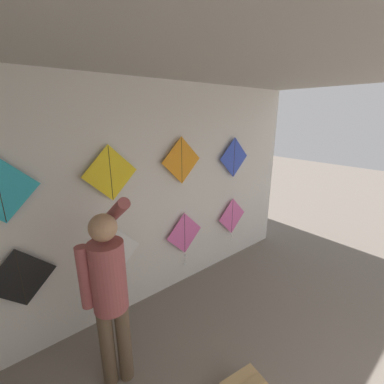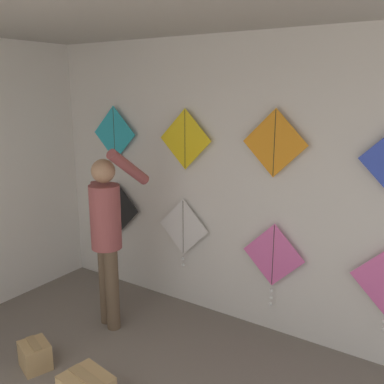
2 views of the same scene
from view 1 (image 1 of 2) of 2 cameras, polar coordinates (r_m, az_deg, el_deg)
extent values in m
cube|color=silver|center=(3.26, -9.41, -1.42)|extent=(5.23, 0.06, 2.80)
cube|color=#A8A399|center=(1.77, 26.06, 28.62)|extent=(5.23, 4.55, 0.04)
cylinder|color=brown|center=(2.80, -18.27, -29.83)|extent=(0.13, 0.13, 0.82)
cylinder|color=brown|center=(2.80, -14.87, -29.50)|extent=(0.13, 0.13, 0.82)
cylinder|color=#9E4C4C|center=(2.34, -18.10, -17.39)|extent=(0.29, 0.29, 0.62)
sphere|color=tan|center=(2.13, -19.19, -7.48)|extent=(0.22, 0.22, 0.22)
cylinder|color=#9E4C4C|center=(2.33, -22.70, -17.09)|extent=(0.10, 0.10, 0.55)
cylinder|color=#9E4C4C|center=(2.31, -16.91, -4.61)|extent=(0.10, 0.51, 0.40)
cube|color=black|center=(2.98, -33.77, -15.62)|extent=(0.61, 0.01, 0.61)
cylinder|color=black|center=(2.98, -33.77, -15.63)|extent=(0.01, 0.01, 0.58)
cube|color=white|center=(3.18, -16.62, -12.58)|extent=(0.61, 0.01, 0.61)
cylinder|color=black|center=(3.17, -16.60, -12.59)|extent=(0.01, 0.01, 0.58)
sphere|color=white|center=(3.35, -16.01, -17.95)|extent=(0.04, 0.04, 0.04)
sphere|color=white|center=(3.39, -15.91, -18.92)|extent=(0.04, 0.04, 0.04)
cube|color=pink|center=(3.66, -1.66, -9.16)|extent=(0.61, 0.01, 0.61)
cylinder|color=black|center=(3.66, -1.64, -9.17)|extent=(0.01, 0.01, 0.58)
sphere|color=white|center=(3.83, -1.52, -13.99)|extent=(0.04, 0.04, 0.04)
sphere|color=white|center=(3.86, -1.51, -14.88)|extent=(0.04, 0.04, 0.04)
sphere|color=white|center=(3.90, -1.50, -15.76)|extent=(0.04, 0.04, 0.04)
cube|color=pink|center=(4.30, 8.90, -5.32)|extent=(0.61, 0.01, 0.61)
cylinder|color=black|center=(4.29, 8.92, -5.33)|extent=(0.01, 0.01, 0.58)
sphere|color=white|center=(4.44, 8.79, -9.61)|extent=(0.04, 0.04, 0.04)
sphere|color=white|center=(4.47, 8.75, -10.42)|extent=(0.04, 0.04, 0.04)
cube|color=yellow|center=(2.86, -17.67, 3.99)|extent=(0.61, 0.01, 0.61)
cylinder|color=black|center=(2.86, -17.65, 3.98)|extent=(0.01, 0.01, 0.58)
cube|color=orange|center=(3.32, -2.33, 6.99)|extent=(0.61, 0.01, 0.61)
cylinder|color=black|center=(3.32, -2.31, 6.99)|extent=(0.01, 0.01, 0.58)
cube|color=blue|center=(4.02, 9.33, 7.56)|extent=(0.61, 0.01, 0.61)
cylinder|color=black|center=(4.01, 9.35, 7.56)|extent=(0.01, 0.01, 0.58)
camera|label=2|loc=(3.56, 65.73, 5.54)|focal=40.00mm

